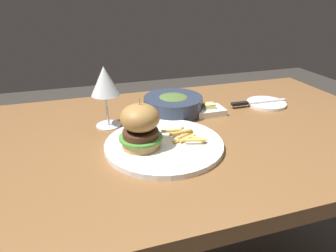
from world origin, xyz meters
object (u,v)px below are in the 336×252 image
object	(u,v)px
main_plate	(164,145)
wine_glass	(105,83)
burger_sandwich	(140,126)
soup_bowl	(173,104)
table_knife	(254,102)
bread_plate	(266,103)
butter_dish	(209,110)

from	to	relation	value
main_plate	wine_glass	world-z (taller)	wine_glass
main_plate	burger_sandwich	world-z (taller)	burger_sandwich
main_plate	soup_bowl	xyz separation A→B (m)	(0.10, 0.22, 0.02)
main_plate	burger_sandwich	distance (m)	0.09
main_plate	table_knife	xyz separation A→B (m)	(0.38, 0.19, 0.01)
wine_glass	soup_bowl	xyz separation A→B (m)	(0.22, 0.04, -0.10)
main_plate	wine_glass	xyz separation A→B (m)	(-0.12, 0.18, 0.13)
burger_sandwich	bread_plate	bearing A→B (deg)	21.03
wine_glass	butter_dish	xyz separation A→B (m)	(0.33, -0.00, -0.12)
butter_dish	wine_glass	bearing A→B (deg)	179.33
burger_sandwich	bread_plate	world-z (taller)	burger_sandwich
main_plate	butter_dish	bearing A→B (deg)	40.09
main_plate	table_knife	distance (m)	0.43
butter_dish	burger_sandwich	bearing A→B (deg)	-146.68
table_knife	butter_dish	bearing A→B (deg)	-174.50
burger_sandwich	wine_glass	size ratio (longest dim) A/B	0.71
bread_plate	soup_bowl	bearing A→B (deg)	175.38
table_knife	butter_dish	xyz separation A→B (m)	(-0.18, -0.02, -0.00)
main_plate	butter_dish	xyz separation A→B (m)	(0.20, 0.17, 0.00)
burger_sandwich	table_knife	xyz separation A→B (m)	(0.45, 0.19, -0.06)
main_plate	butter_dish	world-z (taller)	butter_dish
bread_plate	soup_bowl	distance (m)	0.34
wine_glass	bread_plate	size ratio (longest dim) A/B	1.33
soup_bowl	table_knife	bearing A→B (deg)	-5.17
wine_glass	bread_plate	distance (m)	0.57
burger_sandwich	butter_dish	size ratio (longest dim) A/B	1.29
main_plate	bread_plate	bearing A→B (deg)	23.40
burger_sandwich	wine_glass	xyz separation A→B (m)	(-0.06, 0.18, 0.06)
wine_glass	butter_dish	world-z (taller)	wine_glass
wine_glass	butter_dish	bearing A→B (deg)	-0.67
burger_sandwich	butter_dish	bearing A→B (deg)	33.32
burger_sandwich	bread_plate	xyz separation A→B (m)	(0.50, 0.19, -0.06)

